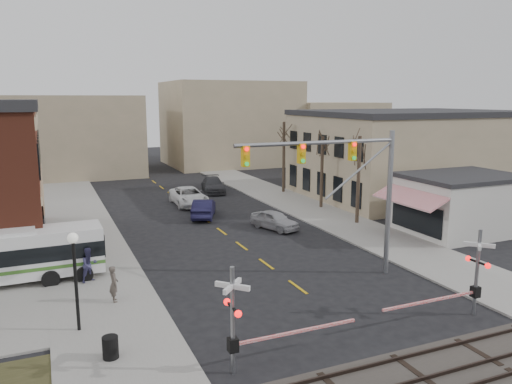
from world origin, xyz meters
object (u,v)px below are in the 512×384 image
at_px(trash_bin, 110,347).
at_px(rr_crossing_west, 244,320).
at_px(rr_crossing_east, 470,275).
at_px(car_a, 275,220).
at_px(car_b, 204,208).
at_px(car_d, 213,185).
at_px(pedestrian_far, 89,265).
at_px(pedestrian_near, 114,284).
at_px(street_lamp, 74,261).
at_px(traffic_signal_mast, 350,176).
at_px(car_c, 189,196).

bearing_deg(trash_bin, rr_crossing_west, -31.03).
bearing_deg(rr_crossing_east, car_a, 94.88).
distance_m(trash_bin, car_b, 22.91).
distance_m(car_d, pedestrian_far, 26.56).
bearing_deg(car_d, pedestrian_far, -111.14).
distance_m(car_a, car_d, 16.09).
bearing_deg(car_d, car_b, -100.93).
distance_m(car_d, pedestrian_near, 28.92).
xyz_separation_m(street_lamp, pedestrian_near, (1.79, 2.49, -2.14)).
bearing_deg(pedestrian_near, car_a, -54.85).
bearing_deg(pedestrian_far, rr_crossing_west, -98.93).
bearing_deg(trash_bin, traffic_signal_mast, 16.47).
xyz_separation_m(rr_crossing_east, trash_bin, (-15.29, 2.31, -1.42)).
distance_m(traffic_signal_mast, car_a, 12.20).
xyz_separation_m(street_lamp, car_a, (14.75, 12.01, -2.45)).
bearing_deg(rr_crossing_east, car_d, 91.67).
relative_size(car_d, pedestrian_far, 2.85).
relative_size(traffic_signal_mast, car_a, 2.26).
relative_size(traffic_signal_mast, rr_crossing_west, 1.65).
height_order(traffic_signal_mast, car_a, traffic_signal_mast).
xyz_separation_m(traffic_signal_mast, pedestrian_near, (-12.06, 1.58, -4.69)).
distance_m(car_c, pedestrian_near, 22.45).
bearing_deg(trash_bin, car_a, 47.18).
bearing_deg(trash_bin, rr_crossing_east, -8.59).
bearing_deg(car_d, rr_crossing_east, -76.91).
height_order(rr_crossing_west, car_c, rr_crossing_west).
xyz_separation_m(car_c, car_d, (4.09, 5.20, -0.04)).
bearing_deg(car_d, pedestrian_near, -106.32).
height_order(car_a, pedestrian_far, pedestrian_far).
height_order(street_lamp, car_d, street_lamp).
height_order(traffic_signal_mast, car_c, traffic_signal_mast).
relative_size(traffic_signal_mast, pedestrian_far, 4.98).
bearing_deg(trash_bin, car_c, 68.38).
xyz_separation_m(rr_crossing_west, car_c, (5.88, 28.40, -1.16)).
relative_size(car_a, car_d, 0.77).
distance_m(car_b, car_d, 11.24).
relative_size(rr_crossing_east, car_a, 1.38).
bearing_deg(pedestrian_far, car_d, 27.49).
height_order(rr_crossing_west, pedestrian_far, rr_crossing_west).
height_order(rr_crossing_west, car_a, rr_crossing_west).
height_order(pedestrian_near, pedestrian_far, pedestrian_far).
height_order(trash_bin, pedestrian_near, pedestrian_near).
bearing_deg(pedestrian_near, street_lamp, 143.19).
bearing_deg(car_b, street_lamp, 80.94).
height_order(street_lamp, trash_bin, street_lamp).
bearing_deg(pedestrian_near, trash_bin, 169.84).
bearing_deg(car_b, traffic_signal_mast, 122.50).
xyz_separation_m(rr_crossing_west, car_b, (5.70, 23.20, -1.21)).
relative_size(rr_crossing_east, street_lamp, 1.33).
xyz_separation_m(traffic_signal_mast, trash_bin, (-12.92, -3.82, -5.15)).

